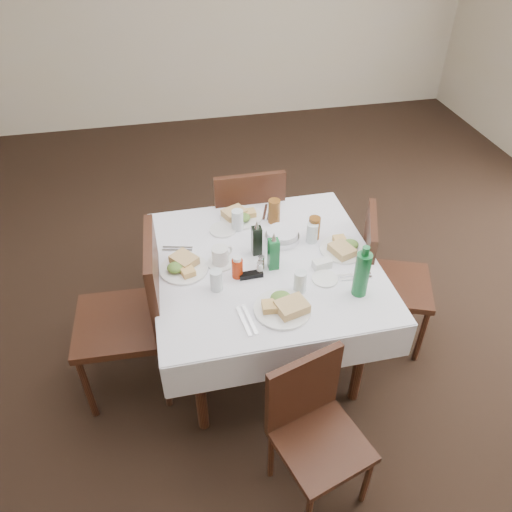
{
  "coord_description": "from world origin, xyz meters",
  "views": [
    {
      "loc": [
        -0.67,
        -2.29,
        2.53
      ],
      "look_at": [
        -0.22,
        -0.21,
        0.8
      ],
      "focal_mm": 35.0,
      "sensor_mm": 36.0,
      "label": 1
    }
  ],
  "objects_px": {
    "bread_basket": "(282,236)",
    "coffee_mug": "(221,257)",
    "chair_west": "(136,309)",
    "water_n": "(238,220)",
    "water_w": "(216,280)",
    "chair_north": "(247,220)",
    "oil_cruet_dark": "(257,239)",
    "chair_east": "(382,274)",
    "water_e": "(312,233)",
    "oil_cruet_green": "(273,253)",
    "green_bottle": "(362,273)",
    "dining_table": "(264,274)",
    "chair_south": "(313,422)",
    "water_s": "(300,281)",
    "ketchup_bottle": "(237,268)"
  },
  "relations": [
    {
      "from": "oil_cruet_green",
      "to": "green_bottle",
      "type": "distance_m",
      "value": 0.48
    },
    {
      "from": "oil_cruet_dark",
      "to": "green_bottle",
      "type": "height_order",
      "value": "green_bottle"
    },
    {
      "from": "dining_table",
      "to": "water_e",
      "type": "height_order",
      "value": "water_e"
    },
    {
      "from": "chair_north",
      "to": "chair_south",
      "type": "bearing_deg",
      "value": -89.97
    },
    {
      "from": "chair_east",
      "to": "water_e",
      "type": "xyz_separation_m",
      "value": [
        -0.43,
        0.11,
        0.3
      ]
    },
    {
      "from": "oil_cruet_dark",
      "to": "coffee_mug",
      "type": "xyz_separation_m",
      "value": [
        -0.21,
        -0.05,
        -0.05
      ]
    },
    {
      "from": "water_n",
      "to": "oil_cruet_green",
      "type": "relative_size",
      "value": 0.56
    },
    {
      "from": "water_n",
      "to": "coffee_mug",
      "type": "bearing_deg",
      "value": -116.44
    },
    {
      "from": "chair_south",
      "to": "chair_east",
      "type": "distance_m",
      "value": 1.11
    },
    {
      "from": "bread_basket",
      "to": "coffee_mug",
      "type": "relative_size",
      "value": 1.32
    },
    {
      "from": "ketchup_bottle",
      "to": "water_n",
      "type": "bearing_deg",
      "value": 79.53
    },
    {
      "from": "chair_north",
      "to": "water_e",
      "type": "height_order",
      "value": "chair_north"
    },
    {
      "from": "chair_north",
      "to": "oil_cruet_dark",
      "type": "height_order",
      "value": "oil_cruet_dark"
    },
    {
      "from": "dining_table",
      "to": "chair_north",
      "type": "bearing_deg",
      "value": 86.58
    },
    {
      "from": "water_n",
      "to": "water_w",
      "type": "bearing_deg",
      "value": -112.01
    },
    {
      "from": "oil_cruet_dark",
      "to": "water_w",
      "type": "bearing_deg",
      "value": -136.74
    },
    {
      "from": "chair_west",
      "to": "water_n",
      "type": "xyz_separation_m",
      "value": [
        0.64,
        0.39,
        0.23
      ]
    },
    {
      "from": "water_w",
      "to": "oil_cruet_dark",
      "type": "bearing_deg",
      "value": 43.26
    },
    {
      "from": "chair_north",
      "to": "bread_basket",
      "type": "distance_m",
      "value": 0.61
    },
    {
      "from": "chair_east",
      "to": "water_w",
      "type": "distance_m",
      "value": 1.09
    },
    {
      "from": "water_s",
      "to": "water_e",
      "type": "height_order",
      "value": "same"
    },
    {
      "from": "chair_east",
      "to": "ketchup_bottle",
      "type": "height_order",
      "value": "chair_east"
    },
    {
      "from": "chair_north",
      "to": "oil_cruet_green",
      "type": "relative_size",
      "value": 4.15
    },
    {
      "from": "chair_west",
      "to": "oil_cruet_dark",
      "type": "relative_size",
      "value": 4.68
    },
    {
      "from": "water_w",
      "to": "oil_cruet_dark",
      "type": "distance_m",
      "value": 0.37
    },
    {
      "from": "chair_south",
      "to": "water_e",
      "type": "bearing_deg",
      "value": 74.58
    },
    {
      "from": "oil_cruet_green",
      "to": "green_bottle",
      "type": "height_order",
      "value": "green_bottle"
    },
    {
      "from": "oil_cruet_green",
      "to": "chair_north",
      "type": "bearing_deg",
      "value": 89.58
    },
    {
      "from": "chair_south",
      "to": "water_w",
      "type": "height_order",
      "value": "water_w"
    },
    {
      "from": "chair_west",
      "to": "bread_basket",
      "type": "relative_size",
      "value": 5.15
    },
    {
      "from": "chair_west",
      "to": "ketchup_bottle",
      "type": "height_order",
      "value": "chair_west"
    },
    {
      "from": "chair_north",
      "to": "coffee_mug",
      "type": "relative_size",
      "value": 6.35
    },
    {
      "from": "water_n",
      "to": "water_s",
      "type": "xyz_separation_m",
      "value": [
        0.22,
        -0.6,
        -0.0
      ]
    },
    {
      "from": "bread_basket",
      "to": "oil_cruet_green",
      "type": "height_order",
      "value": "oil_cruet_green"
    },
    {
      "from": "water_n",
      "to": "water_w",
      "type": "height_order",
      "value": "water_n"
    },
    {
      "from": "oil_cruet_dark",
      "to": "green_bottle",
      "type": "xyz_separation_m",
      "value": [
        0.44,
        -0.43,
        0.04
      ]
    },
    {
      "from": "water_e",
      "to": "bread_basket",
      "type": "relative_size",
      "value": 0.6
    },
    {
      "from": "oil_cruet_green",
      "to": "ketchup_bottle",
      "type": "xyz_separation_m",
      "value": [
        -0.2,
        -0.03,
        -0.04
      ]
    },
    {
      "from": "water_w",
      "to": "chair_north",
      "type": "bearing_deg",
      "value": 69.28
    },
    {
      "from": "ketchup_bottle",
      "to": "green_bottle",
      "type": "relative_size",
      "value": 0.44
    },
    {
      "from": "coffee_mug",
      "to": "chair_north",
      "type": "bearing_deg",
      "value": 67.62
    },
    {
      "from": "dining_table",
      "to": "green_bottle",
      "type": "bearing_deg",
      "value": -39.32
    },
    {
      "from": "dining_table",
      "to": "green_bottle",
      "type": "height_order",
      "value": "green_bottle"
    },
    {
      "from": "chair_west",
      "to": "water_n",
      "type": "relative_size",
      "value": 7.99
    },
    {
      "from": "chair_south",
      "to": "water_w",
      "type": "distance_m",
      "value": 0.83
    },
    {
      "from": "water_s",
      "to": "green_bottle",
      "type": "xyz_separation_m",
      "value": [
        0.29,
        -0.08,
        0.07
      ]
    },
    {
      "from": "dining_table",
      "to": "water_n",
      "type": "distance_m",
      "value": 0.38
    },
    {
      "from": "ketchup_bottle",
      "to": "coffee_mug",
      "type": "distance_m",
      "value": 0.14
    },
    {
      "from": "chair_south",
      "to": "bread_basket",
      "type": "bearing_deg",
      "value": 84.25
    },
    {
      "from": "dining_table",
      "to": "water_w",
      "type": "bearing_deg",
      "value": -150.71
    }
  ]
}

